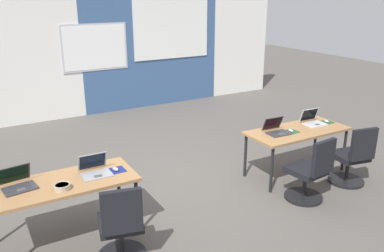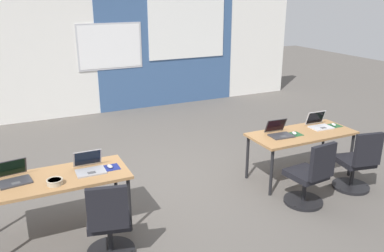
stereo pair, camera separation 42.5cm
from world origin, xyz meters
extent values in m
plane|color=#56514C|center=(0.00, 0.00, 0.00)|extent=(24.00, 24.00, 0.00)
cube|color=silver|center=(0.00, 4.20, 1.40)|extent=(10.00, 0.20, 2.80)
cube|color=#385684|center=(1.54, 4.09, 1.40)|extent=(3.49, 0.01, 2.80)
cube|color=#B7B7BC|center=(0.12, 4.09, 1.53)|extent=(1.48, 0.02, 1.04)
cube|color=white|center=(0.12, 4.08, 1.53)|extent=(1.40, 0.02, 0.96)
cube|color=white|center=(2.04, 4.08, 1.89)|extent=(2.00, 0.02, 1.51)
cube|color=#A37547|center=(-1.75, -0.60, 0.70)|extent=(1.60, 0.70, 0.04)
cylinder|color=black|center=(-1.01, -0.90, 0.34)|extent=(0.04, 0.04, 0.68)
cylinder|color=black|center=(-1.01, -0.30, 0.34)|extent=(0.04, 0.04, 0.68)
cube|color=#A37547|center=(1.75, -0.60, 0.70)|extent=(1.60, 0.70, 0.04)
cylinder|color=black|center=(1.01, -0.90, 0.34)|extent=(0.04, 0.04, 0.68)
cylinder|color=black|center=(2.49, -0.90, 0.34)|extent=(0.04, 0.04, 0.68)
cylinder|color=black|center=(1.01, -0.30, 0.34)|extent=(0.04, 0.04, 0.68)
cylinder|color=black|center=(2.49, -0.30, 0.34)|extent=(0.04, 0.04, 0.68)
cube|color=silver|center=(2.15, -0.56, 0.73)|extent=(0.34, 0.25, 0.02)
cube|color=#4C4C4F|center=(2.15, -0.61, 0.74)|extent=(0.09, 0.06, 0.00)
cube|color=silver|center=(2.16, -0.41, 0.84)|extent=(0.33, 0.09, 0.21)
cube|color=black|center=(2.16, -0.42, 0.84)|extent=(0.30, 0.08, 0.19)
cube|color=#23512D|center=(2.40, -0.57, 0.72)|extent=(0.22, 0.19, 0.00)
ellipsoid|color=silver|center=(2.40, -0.57, 0.74)|extent=(0.08, 0.11, 0.03)
cylinder|color=black|center=(2.20, -1.22, 0.02)|extent=(0.52, 0.52, 0.04)
cylinder|color=black|center=(2.20, -1.22, 0.21)|extent=(0.06, 0.06, 0.34)
cube|color=black|center=(2.20, -1.22, 0.42)|extent=(0.52, 0.52, 0.08)
cube|color=black|center=(2.16, -1.46, 0.69)|extent=(0.40, 0.14, 0.46)
sphere|color=black|center=(2.25, -0.99, 0.02)|extent=(0.04, 0.04, 0.04)
sphere|color=black|center=(2.41, -1.33, 0.02)|extent=(0.04, 0.04, 0.04)
sphere|color=black|center=(1.97, -1.25, 0.02)|extent=(0.04, 0.04, 0.04)
cube|color=#333338|center=(-2.18, -0.55, 0.73)|extent=(0.36, 0.27, 0.02)
cube|color=#4C4C4F|center=(-2.17, -0.60, 0.74)|extent=(0.10, 0.07, 0.00)
cube|color=#333338|center=(-2.20, -0.40, 0.84)|extent=(0.34, 0.13, 0.21)
cube|color=black|center=(-2.20, -0.40, 0.84)|extent=(0.30, 0.12, 0.18)
cube|color=#9E9EA3|center=(-1.37, -0.64, 0.73)|extent=(0.33, 0.24, 0.02)
cube|color=#4C4C4F|center=(-1.37, -0.69, 0.74)|extent=(0.09, 0.06, 0.00)
cube|color=#9E9EA3|center=(-1.37, -0.49, 0.84)|extent=(0.33, 0.09, 0.21)
cube|color=black|center=(-1.37, -0.49, 0.84)|extent=(0.30, 0.08, 0.18)
cube|color=navy|center=(-1.14, -0.61, 0.72)|extent=(0.22, 0.19, 0.00)
ellipsoid|color=#B2B2B7|center=(-1.14, -0.61, 0.74)|extent=(0.07, 0.11, 0.03)
cylinder|color=black|center=(-1.33, -1.23, 0.21)|extent=(0.06, 0.06, 0.34)
cube|color=black|center=(-1.33, -1.23, 0.42)|extent=(0.53, 0.53, 0.08)
cube|color=black|center=(-1.39, -1.48, 0.69)|extent=(0.40, 0.15, 0.46)
sphere|color=black|center=(-1.28, -1.01, 0.02)|extent=(0.04, 0.04, 0.04)
cube|color=#333338|center=(1.37, -0.60, 0.73)|extent=(0.34, 0.25, 0.02)
cube|color=#4C4C4F|center=(1.37, -0.66, 0.74)|extent=(0.09, 0.06, 0.00)
cube|color=#333338|center=(1.38, -0.45, 0.84)|extent=(0.33, 0.11, 0.21)
cube|color=black|center=(1.38, -0.45, 0.84)|extent=(0.30, 0.10, 0.18)
cube|color=#23512D|center=(1.59, -0.62, 0.72)|extent=(0.22, 0.19, 0.00)
ellipsoid|color=silver|center=(1.59, -0.62, 0.74)|extent=(0.08, 0.11, 0.03)
cylinder|color=black|center=(1.29, -1.26, 0.02)|extent=(0.52, 0.52, 0.04)
cylinder|color=black|center=(1.29, -1.26, 0.21)|extent=(0.06, 0.06, 0.34)
cube|color=black|center=(1.29, -1.26, 0.42)|extent=(0.48, 0.48, 0.08)
cube|color=black|center=(1.32, -1.51, 0.69)|extent=(0.40, 0.10, 0.46)
sphere|color=black|center=(1.27, -1.03, 0.02)|extent=(0.04, 0.04, 0.04)
sphere|color=black|center=(1.52, -1.31, 0.02)|extent=(0.04, 0.04, 0.04)
sphere|color=black|center=(1.08, -1.36, 0.02)|extent=(0.04, 0.04, 0.04)
cylinder|color=tan|center=(-1.79, -0.78, 0.75)|extent=(0.17, 0.17, 0.05)
torus|color=tan|center=(-1.79, -0.78, 0.78)|extent=(0.18, 0.18, 0.02)
cylinder|color=gold|center=(-1.79, -0.78, 0.77)|extent=(0.14, 0.14, 0.01)
camera|label=1|loc=(-2.49, -4.74, 2.70)|focal=37.34mm
camera|label=2|loc=(-2.12, -4.94, 2.70)|focal=37.34mm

